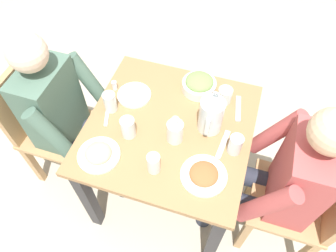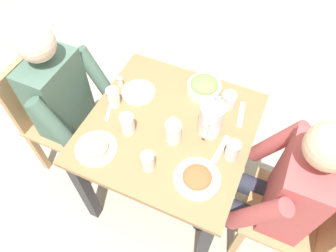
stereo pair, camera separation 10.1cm
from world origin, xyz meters
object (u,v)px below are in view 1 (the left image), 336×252
at_px(water_glass_far_left, 225,95).
at_px(water_glass_by_pitcher, 235,145).
at_px(diner_far, 277,177).
at_px(oil_carafe, 175,132).
at_px(plate_yoghurt, 134,94).
at_px(water_glass_center, 154,163).
at_px(diner_near, 69,116).
at_px(salad_bowl, 199,84).
at_px(plate_rice_curry, 204,175).
at_px(water_glass_near_right, 110,102).
at_px(chair_near, 45,122).
at_px(water_pitcher, 211,116).
at_px(chair_far, 309,201).
at_px(plate_beans, 98,154).
at_px(dining_table, 169,140).
at_px(salt_shaker, 114,85).
at_px(water_glass_far_right, 128,128).

relative_size(water_glass_far_left, water_glass_by_pitcher, 0.82).
xyz_separation_m(diner_far, oil_carafe, (-0.01, -0.52, 0.15)).
xyz_separation_m(plate_yoghurt, water_glass_center, (0.39, 0.25, 0.04)).
bearing_deg(diner_near, salad_bowl, 116.94).
distance_m(plate_rice_curry, oil_carafe, 0.25).
height_order(plate_rice_curry, water_glass_near_right, water_glass_near_right).
relative_size(chair_near, water_glass_center, 7.82).
height_order(plate_yoghurt, oil_carafe, oil_carafe).
xyz_separation_m(water_pitcher, plate_yoghurt, (-0.08, -0.44, -0.08)).
relative_size(chair_far, diner_near, 0.75).
distance_m(plate_yoghurt, plate_beans, 0.41).
bearing_deg(water_glass_center, plate_rice_curry, 98.94).
xyz_separation_m(chair_far, plate_rice_curry, (0.15, -0.54, 0.25)).
xyz_separation_m(plate_yoghurt, water_glass_by_pitcher, (0.18, 0.58, 0.04)).
xyz_separation_m(diner_near, oil_carafe, (0.02, 0.62, 0.15)).
xyz_separation_m(plate_yoghurt, water_glass_far_left, (-0.12, 0.47, 0.03)).
relative_size(dining_table, chair_near, 0.97).
xyz_separation_m(water_pitcher, salt_shaker, (-0.09, -0.56, -0.07)).
bearing_deg(dining_table, chair_far, 84.72).
relative_size(water_glass_near_right, oil_carafe, 0.68).
bearing_deg(chair_near, plate_yoghurt, 108.36).
distance_m(chair_near, water_glass_by_pitcher, 1.15).
distance_m(chair_far, water_glass_by_pitcher, 0.53).
bearing_deg(diner_far, water_glass_far_left, -133.03).
height_order(chair_far, diner_near, diner_near).
relative_size(plate_yoghurt, water_glass_near_right, 1.63).
xyz_separation_m(water_glass_far_left, water_glass_by_pitcher, (0.29, 0.11, 0.01)).
bearing_deg(plate_rice_curry, dining_table, -133.18).
xyz_separation_m(chair_near, salad_bowl, (-0.33, 0.86, 0.28)).
bearing_deg(oil_carafe, water_glass_far_right, -78.94).
distance_m(dining_table, chair_near, 0.78).
bearing_deg(plate_beans, water_glass_far_right, 150.95).
distance_m(salad_bowl, salt_shaker, 0.47).
height_order(water_glass_near_right, oil_carafe, oil_carafe).
bearing_deg(water_glass_far_right, chair_far, 92.24).
bearing_deg(chair_far, salad_bowl, -117.34).
height_order(chair_far, plate_rice_curry, chair_far).
bearing_deg(water_glass_far_left, oil_carafe, -29.61).
height_order(water_glass_center, water_glass_near_right, water_glass_near_right).
bearing_deg(water_glass_far_right, chair_near, -96.38).
relative_size(plate_rice_curry, water_glass_center, 1.95).
height_order(dining_table, chair_far, chair_far).
relative_size(diner_far, water_glass_far_right, 10.19).
bearing_deg(plate_beans, plate_yoghurt, 177.05).
height_order(water_glass_center, salt_shaker, water_glass_center).
bearing_deg(salt_shaker, chair_far, 78.99).
bearing_deg(plate_rice_curry, plate_yoghurt, -126.58).
distance_m(dining_table, plate_yoghurt, 0.32).
bearing_deg(salad_bowl, water_glass_far_right, -32.55).
relative_size(water_glass_far_right, salt_shaker, 2.10).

